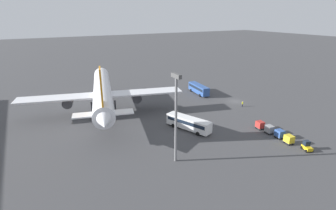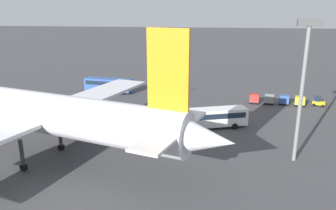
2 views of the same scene
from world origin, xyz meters
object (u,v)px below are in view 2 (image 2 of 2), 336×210
shuttle_bus_near (108,84)px  cargo_cart_red (254,98)px  shuttle_bus_far (210,117)px  cargo_cart_blue (284,99)px  baggage_tug (318,101)px  cargo_cart_grey (269,99)px  cargo_cart_yellow (300,101)px  worker_person (188,88)px  airplane (29,111)px

shuttle_bus_near → cargo_cart_red: bearing=179.3°
shuttle_bus_far → cargo_cart_blue: bearing=-152.8°
baggage_tug → cargo_cart_blue: bearing=25.1°
cargo_cart_red → cargo_cart_grey: bearing=179.6°
cargo_cart_blue → cargo_cart_red: same height
shuttle_bus_near → cargo_cart_blue: bearing=-179.5°
cargo_cart_yellow → cargo_cart_red: same height
shuttle_bus_far → worker_person: size_ratio=7.30×
baggage_tug → shuttle_bus_far: bearing=60.2°
cargo_cart_yellow → baggage_tug: bearing=-167.2°
worker_person → cargo_cart_red: size_ratio=0.78×
airplane → shuttle_bus_far: bearing=-130.8°
airplane → shuttle_bus_near: airplane is taller
shuttle_bus_near → baggage_tug: (-46.89, 4.12, -1.08)m
baggage_tug → cargo_cart_yellow: 4.01m
shuttle_bus_near → cargo_cart_red: (-33.91, 4.51, -0.83)m
shuttle_bus_far → cargo_cart_grey: (-11.70, -16.47, -0.78)m
shuttle_bus_near → cargo_cart_yellow: bearing=-179.7°
airplane → cargo_cart_grey: bearing=-122.3°
cargo_cart_red → cargo_cart_yellow: bearing=176.9°
airplane → cargo_cart_blue: 49.77m
cargo_cart_yellow → cargo_cart_blue: same height
cargo_cart_grey → cargo_cart_red: (3.03, -0.02, 0.00)m
baggage_tug → worker_person: (28.11, -8.10, -0.07)m
worker_person → cargo_cart_red: bearing=150.7°
cargo_cart_yellow → cargo_cart_blue: (3.03, -0.54, 0.00)m
cargo_cart_grey → shuttle_bus_near: bearing=-7.0°
cargo_cart_blue → shuttle_bus_far: bearing=48.3°
cargo_cart_blue → cargo_cart_grey: same height
cargo_cart_yellow → cargo_cart_grey: (6.05, -0.46, 0.00)m
shuttle_bus_far → cargo_cart_grey: size_ratio=5.70×
shuttle_bus_far → baggage_tug: (-21.66, -16.89, -1.03)m
airplane → cargo_cart_yellow: 51.76m
airplane → shuttle_bus_far: 28.06m
shuttle_bus_far → airplane: bearing=13.3°
worker_person → cargo_cart_yellow: cargo_cart_yellow is taller
cargo_cart_blue → cargo_cart_red: (6.05, 0.05, 0.00)m
baggage_tug → cargo_cart_grey: baggage_tug is taller
shuttle_bus_near → worker_person: shuttle_bus_near is taller
shuttle_bus_far → worker_person: (6.45, -24.99, -1.11)m
cargo_cart_grey → shuttle_bus_far: bearing=54.6°
shuttle_bus_near → cargo_cart_grey: size_ratio=5.33×
airplane → shuttle_bus_near: 37.02m
cargo_cart_yellow → cargo_cart_blue: size_ratio=1.00×
baggage_tug → worker_person: 29.26m
baggage_tug → cargo_cart_grey: size_ratio=1.22×
worker_person → airplane: bearing=68.0°
baggage_tug → cargo_cart_red: bearing=24.0°
baggage_tug → cargo_cart_yellow: baggage_tug is taller
shuttle_bus_near → worker_person: 19.23m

